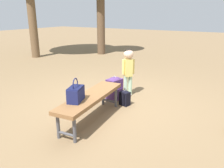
% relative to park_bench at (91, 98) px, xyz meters
% --- Properties ---
extents(ground_plane, '(40.00, 40.00, 0.00)m').
position_rel_park_bench_xyz_m(ground_plane, '(0.75, 0.15, -0.39)').
color(ground_plane, brown).
rests_on(ground_plane, ground).
extents(park_bench, '(1.63, 0.57, 0.45)m').
position_rel_park_bench_xyz_m(park_bench, '(0.00, 0.00, 0.00)').
color(park_bench, brown).
rests_on(park_bench, ground).
extents(handbag, '(0.36, 0.28, 0.37)m').
position_rel_park_bench_xyz_m(handbag, '(-0.32, 0.04, 0.18)').
color(handbag, '#191E4C').
rests_on(handbag, park_bench).
extents(child_standing, '(0.22, 0.21, 1.03)m').
position_rel_park_bench_xyz_m(child_standing, '(1.40, 0.04, 0.30)').
color(child_standing, '#B2D8B2').
rests_on(child_standing, ground).
extents(backpack_large, '(0.34, 0.31, 0.51)m').
position_rel_park_bench_xyz_m(backpack_large, '(1.02, 0.15, -0.14)').
color(backpack_large, '#4C2D66').
rests_on(backpack_large, ground).
extents(backpack_small, '(0.19, 0.22, 0.32)m').
position_rel_park_bench_xyz_m(backpack_small, '(0.87, -0.17, -0.23)').
color(backpack_small, black).
rests_on(backpack_small, ground).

